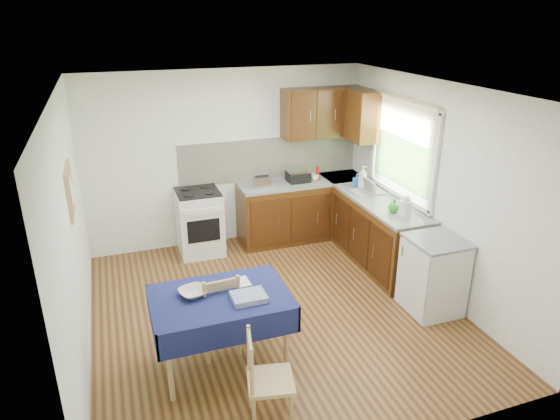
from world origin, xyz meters
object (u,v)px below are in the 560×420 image
object	(u,v)px
dining_table	(220,306)
chair_near	(265,377)
kettle	(406,207)
sandwich_press	(298,176)
dish_rack	(368,191)
chair_far	(219,311)
toaster	(262,182)

from	to	relation	value
dining_table	chair_near	bearing A→B (deg)	-69.06
kettle	chair_near	bearing A→B (deg)	-144.31
dining_table	chair_near	distance (m)	0.87
sandwich_press	kettle	world-z (taller)	kettle
sandwich_press	dish_rack	bearing A→B (deg)	-51.51
chair_far	toaster	size ratio (longest dim) A/B	3.93
dish_rack	chair_near	bearing A→B (deg)	-115.76
chair_near	dish_rack	bearing A→B (deg)	-30.17
toaster	chair_far	bearing A→B (deg)	-107.33
chair_near	toaster	distance (m)	3.42
toaster	kettle	xyz separation A→B (m)	(1.32, -1.57, 0.03)
toaster	kettle	bearing A→B (deg)	-40.06
dining_table	dish_rack	size ratio (longest dim) A/B	2.94
dining_table	toaster	bearing A→B (deg)	73.33
chair_far	chair_near	xyz separation A→B (m)	(0.15, -1.00, -0.03)
dining_table	chair_far	bearing A→B (deg)	93.19
chair_near	dish_rack	distance (m)	3.47
sandwich_press	dish_rack	xyz separation A→B (m)	(0.73, -0.76, -0.06)
chair_far	chair_near	size ratio (longest dim) A/B	1.07
chair_near	kettle	world-z (taller)	kettle
chair_near	dish_rack	world-z (taller)	dish_rack
dining_table	sandwich_press	size ratio (longest dim) A/B	4.13
dining_table	chair_near	xyz separation A→B (m)	(0.17, -0.82, -0.21)
toaster	dish_rack	size ratio (longest dim) A/B	0.54
toaster	kettle	world-z (taller)	kettle
chair_near	sandwich_press	distance (m)	3.71
dining_table	chair_far	size ratio (longest dim) A/B	1.40
toaster	dish_rack	bearing A→B (deg)	-17.65
dish_rack	toaster	bearing A→B (deg)	168.67
chair_near	dish_rack	size ratio (longest dim) A/B	1.97
sandwich_press	chair_far	bearing A→B (deg)	-131.72
chair_far	dish_rack	size ratio (longest dim) A/B	2.11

